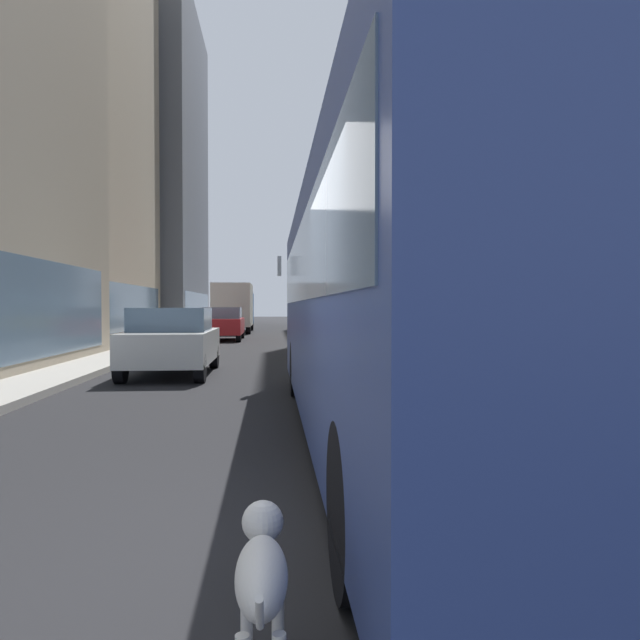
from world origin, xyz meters
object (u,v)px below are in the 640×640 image
(car_red_coupe, at_px, (223,323))
(box_truck, at_px, (234,306))
(car_white_van, at_px, (172,341))
(dalmatian_dog, at_px, (262,573))
(car_yellow_taxi, at_px, (323,320))
(transit_bus, at_px, (400,297))

(car_red_coupe, xyz_separation_m, box_truck, (-0.00, 9.04, 0.84))
(car_white_van, bearing_deg, car_red_coupe, 90.00)
(box_truck, distance_m, dalmatian_dog, 36.32)
(car_red_coupe, relative_size, car_yellow_taxi, 0.93)
(car_white_van, xyz_separation_m, box_truck, (-0.00, 24.10, 0.85))
(car_white_van, height_order, box_truck, box_truck)
(dalmatian_dog, bearing_deg, car_red_coupe, 94.90)
(box_truck, bearing_deg, car_yellow_taxi, -15.23)
(transit_bus, height_order, car_yellow_taxi, transit_bus)
(car_yellow_taxi, height_order, box_truck, box_truck)
(car_red_coupe, height_order, car_yellow_taxi, same)
(transit_bus, relative_size, box_truck, 1.54)
(transit_bus, distance_m, dalmatian_dog, 5.38)
(box_truck, height_order, dalmatian_dog, box_truck)
(box_truck, relative_size, dalmatian_dog, 7.79)
(transit_bus, relative_size, car_yellow_taxi, 2.52)
(car_red_coupe, xyz_separation_m, dalmatian_dog, (2.33, -27.18, -0.31))
(car_white_van, distance_m, box_truck, 24.12)
(car_yellow_taxi, bearing_deg, dalmatian_dog, -95.39)
(transit_bus, height_order, car_white_van, transit_bus)
(car_red_coupe, bearing_deg, car_yellow_taxi, 53.32)
(car_white_van, distance_m, car_yellow_taxi, 23.26)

